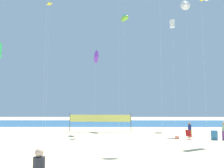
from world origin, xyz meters
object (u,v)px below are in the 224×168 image
object	(u,v)px
beachgoer_navy_shirt	(190,129)
kite_yellow_diamond	(49,5)
beachgoer_sage_shirt	(224,130)
kite_white_delta	(186,5)
volleyball_net	(100,119)
folding_beach_chair	(189,134)
kite_white_box	(172,24)
trash_barrel	(214,135)
kite_lime_inflatable	(124,18)
kite_violet_delta	(95,57)
beach_handbag	(177,138)

from	to	relation	value
beachgoer_navy_shirt	kite_yellow_diamond	bearing A→B (deg)	-148.06
beachgoer_sage_shirt	kite_white_delta	size ratio (longest dim) A/B	0.10
beachgoer_sage_shirt	beachgoer_navy_shirt	bearing A→B (deg)	103.27
volleyball_net	kite_white_delta	xyz separation A→B (m)	(11.85, 0.95, 15.77)
volleyball_net	beachgoer_sage_shirt	bearing A→B (deg)	-29.82
beachgoer_navy_shirt	folding_beach_chair	distance (m)	1.94
kite_white_box	kite_white_delta	distance (m)	5.10
kite_white_delta	trash_barrel	bearing A→B (deg)	-92.35
kite_white_box	kite_lime_inflatable	distance (m)	7.78
beachgoer_navy_shirt	kite_violet_delta	size ratio (longest dim) A/B	0.15
kite_white_box	kite_yellow_diamond	bearing A→B (deg)	-163.42
folding_beach_chair	kite_white_delta	world-z (taller)	kite_white_delta
beachgoer_sage_shirt	beachgoer_navy_shirt	size ratio (longest dim) A/B	1.14
folding_beach_chair	kite_white_delta	size ratio (longest dim) A/B	0.05
volleyball_net	kite_white_delta	world-z (taller)	kite_white_delta
beachgoer_sage_shirt	kite_white_delta	world-z (taller)	kite_white_delta
kite_lime_inflatable	kite_violet_delta	size ratio (longest dim) A/B	1.74
kite_lime_inflatable	beach_handbag	bearing A→B (deg)	-71.15
kite_white_box	kite_lime_inflatable	bearing A→B (deg)	174.64
beach_handbag	kite_violet_delta	world-z (taller)	kite_violet_delta
trash_barrel	kite_white_box	xyz separation A→B (m)	(-0.33, 13.05, 16.09)
beachgoer_navy_shirt	kite_lime_inflatable	size ratio (longest dim) A/B	0.08
beachgoer_navy_shirt	kite_white_box	size ratio (longest dim) A/B	0.09
beachgoer_navy_shirt	trash_barrel	xyz separation A→B (m)	(1.68, -2.08, -0.39)
volleyball_net	beach_handbag	xyz separation A→B (m)	(8.06, -6.58, -1.50)
kite_violet_delta	kite_white_delta	distance (m)	14.77
volleyball_net	folding_beach_chair	bearing A→B (deg)	-36.67
folding_beach_chair	kite_lime_inflatable	bearing A→B (deg)	147.80
folding_beach_chair	kite_yellow_diamond	distance (m)	24.45
beachgoer_navy_shirt	kite_white_delta	xyz separation A→B (m)	(2.01, 5.99, 16.58)
kite_white_box	kite_white_delta	size ratio (longest dim) A/B	0.95
beach_handbag	kite_white_delta	size ratio (longest dim) A/B	0.02
beachgoer_navy_shirt	kite_yellow_diamond	distance (m)	24.21
beach_handbag	kite_yellow_diamond	bearing A→B (deg)	155.15
volleyball_net	beach_handbag	size ratio (longest dim) A/B	23.58
volleyball_net	kite_violet_delta	distance (m)	8.11
beachgoer_sage_shirt	trash_barrel	bearing A→B (deg)	139.66
folding_beach_chair	beachgoer_sage_shirt	bearing A→B (deg)	29.30
trash_barrel	beachgoer_sage_shirt	bearing A→B (deg)	-2.31
beachgoer_navy_shirt	kite_lime_inflatable	xyz separation A→B (m)	(-6.30, 11.68, 16.92)
kite_white_box	kite_white_delta	bearing A→B (deg)	-82.38
beachgoer_sage_shirt	kite_white_delta	xyz separation A→B (m)	(-0.64, 8.11, 16.46)
trash_barrel	kite_white_box	size ratio (longest dim) A/B	0.05
beachgoer_sage_shirt	kite_white_box	distance (m)	20.40
kite_white_box	trash_barrel	bearing A→B (deg)	-88.53
beach_handbag	kite_white_box	xyz separation A→B (m)	(3.13, 12.51, 16.39)
beachgoer_sage_shirt	trash_barrel	world-z (taller)	beachgoer_sage_shirt
kite_violet_delta	folding_beach_chair	bearing A→B (deg)	-32.82
folding_beach_chair	beach_handbag	world-z (taller)	folding_beach_chair
folding_beach_chair	kite_white_delta	xyz separation A→B (m)	(2.70, 7.77, 16.93)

